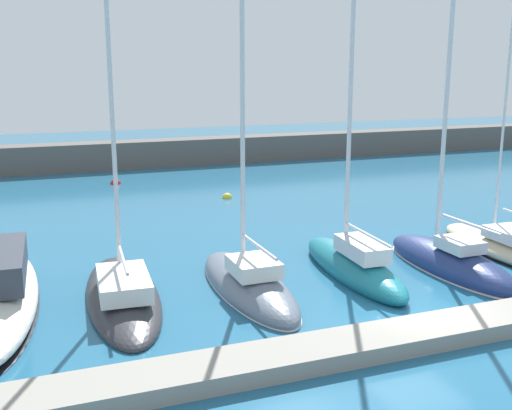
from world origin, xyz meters
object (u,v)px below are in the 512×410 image
object	(u,v)px
sailboat_navy_fifth	(450,259)
mooring_buoy_red	(116,184)
sailboat_sand_sixth	(511,247)
mooring_buoy_yellow	(227,198)
sailboat_teal_fourth	(353,262)
sailboat_slate_third	(248,283)
sailboat_charcoal_second	(123,292)

from	to	relation	value
sailboat_navy_fifth	mooring_buoy_red	world-z (taller)	sailboat_navy_fifth
sailboat_sand_sixth	mooring_buoy_red	world-z (taller)	sailboat_sand_sixth
sailboat_sand_sixth	mooring_buoy_yellow	xyz separation A→B (m)	(-7.51, 14.59, -0.32)
sailboat_sand_sixth	mooring_buoy_red	bearing A→B (deg)	33.70
mooring_buoy_yellow	sailboat_teal_fourth	bearing A→B (deg)	-89.45
sailboat_teal_fourth	sailboat_navy_fifth	size ratio (longest dim) A/B	1.07
sailboat_slate_third	sailboat_teal_fourth	xyz separation A→B (m)	(4.18, 0.11, 0.24)
sailboat_navy_fifth	mooring_buoy_yellow	distance (m)	15.81
sailboat_teal_fourth	sailboat_sand_sixth	world-z (taller)	sailboat_sand_sixth
sailboat_teal_fourth	mooring_buoy_red	bearing A→B (deg)	17.54
sailboat_charcoal_second	sailboat_navy_fifth	bearing A→B (deg)	-92.33
sailboat_charcoal_second	mooring_buoy_red	size ratio (longest dim) A/B	25.26
sailboat_charcoal_second	sailboat_navy_fifth	xyz separation A→B (m)	(12.14, -1.32, 0.13)
mooring_buoy_red	sailboat_charcoal_second	bearing A→B (deg)	-97.56
sailboat_charcoal_second	sailboat_sand_sixth	xyz separation A→B (m)	(15.76, -0.60, 0.04)
sailboat_charcoal_second	mooring_buoy_yellow	size ratio (longest dim) A/B	29.72
sailboat_navy_fifth	mooring_buoy_yellow	size ratio (longest dim) A/B	26.35
sailboat_teal_fourth	mooring_buoy_yellow	size ratio (longest dim) A/B	28.10
sailboat_slate_third	sailboat_sand_sixth	bearing A→B (deg)	-89.90
sailboat_teal_fourth	sailboat_navy_fifth	xyz separation A→B (m)	(3.76, -0.75, -0.11)
sailboat_slate_third	mooring_buoy_yellow	size ratio (longest dim) A/B	21.85
sailboat_slate_third	mooring_buoy_red	bearing A→B (deg)	3.59
mooring_buoy_yellow	sailboat_navy_fifth	bearing A→B (deg)	-75.73
sailboat_navy_fifth	sailboat_sand_sixth	xyz separation A→B (m)	(3.62, 0.73, -0.09)
sailboat_slate_third	sailboat_sand_sixth	world-z (taller)	sailboat_sand_sixth
sailboat_navy_fifth	mooring_buoy_yellow	world-z (taller)	sailboat_navy_fifth
sailboat_charcoal_second	mooring_buoy_yellow	xyz separation A→B (m)	(8.25, 14.00, -0.28)
sailboat_navy_fifth	sailboat_charcoal_second	bearing A→B (deg)	83.49
sailboat_sand_sixth	mooring_buoy_yellow	size ratio (longest dim) A/B	28.22
sailboat_charcoal_second	sailboat_sand_sixth	world-z (taller)	sailboat_charcoal_second
sailboat_teal_fourth	mooring_buoy_red	size ratio (longest dim) A/B	23.88
mooring_buoy_yellow	mooring_buoy_red	size ratio (longest dim) A/B	0.85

